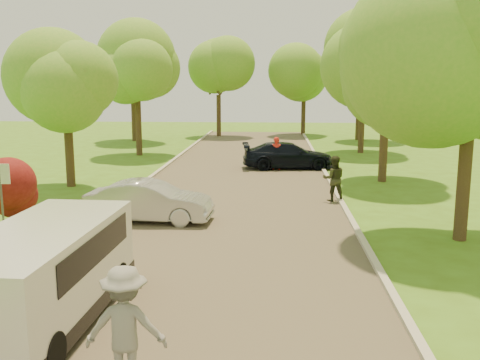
% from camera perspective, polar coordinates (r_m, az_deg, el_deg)
% --- Properties ---
extents(ground, '(100.00, 100.00, 0.00)m').
position_cam_1_polar(ground, '(10.79, -5.31, -13.31)').
color(ground, '#466D1A').
rests_on(ground, ground).
extents(road, '(8.00, 60.00, 0.01)m').
position_cam_1_polar(road, '(18.35, -1.41, -3.29)').
color(road, '#4C4438').
rests_on(road, ground).
extents(curb_left, '(0.18, 60.00, 0.12)m').
position_cam_1_polar(curb_left, '(19.12, -13.60, -2.85)').
color(curb_left, '#B2AD9E').
rests_on(curb_left, ground).
extents(curb_right, '(0.18, 60.00, 0.12)m').
position_cam_1_polar(curb_right, '(18.43, 11.26, -3.26)').
color(curb_right, '#B2AD9E').
rests_on(curb_right, ground).
extents(street_sign, '(0.55, 0.06, 2.17)m').
position_cam_1_polar(street_sign, '(15.87, -24.17, -0.59)').
color(street_sign, '#59595E').
rests_on(street_sign, ground).
extents(red_shrub, '(1.70, 1.70, 1.95)m').
position_cam_1_polar(red_shrub, '(17.49, -23.24, -1.15)').
color(red_shrub, '#382619').
rests_on(red_shrub, ground).
extents(tree_l_midb, '(4.30, 4.20, 6.62)m').
position_cam_1_polar(tree_l_midb, '(23.34, -17.73, 10.48)').
color(tree_l_midb, '#382619').
rests_on(tree_l_midb, ground).
extents(tree_l_far, '(4.92, 4.80, 7.79)m').
position_cam_1_polar(tree_l_far, '(32.77, -10.63, 12.14)').
color(tree_l_far, '#382619').
rests_on(tree_l_far, ground).
extents(tree_r_midb, '(4.51, 4.40, 7.01)m').
position_cam_1_polar(tree_r_midb, '(24.29, 15.90, 11.24)').
color(tree_r_midb, '#382619').
rests_on(tree_r_midb, ground).
extents(tree_r_far, '(5.33, 5.20, 8.34)m').
position_cam_1_polar(tree_r_far, '(34.26, 13.51, 12.56)').
color(tree_r_far, '#382619').
rests_on(tree_r_far, ground).
extents(tree_bg_a, '(5.12, 5.00, 7.72)m').
position_cam_1_polar(tree_bg_a, '(41.11, -11.12, 11.50)').
color(tree_bg_a, '#382619').
rests_on(tree_bg_a, ground).
extents(tree_bg_b, '(5.12, 5.00, 7.95)m').
position_cam_1_polar(tree_bg_b, '(42.30, 13.01, 11.70)').
color(tree_bg_b, '#382619').
rests_on(tree_bg_b, ground).
extents(tree_bg_c, '(4.92, 4.80, 7.33)m').
position_cam_1_polar(tree_bg_c, '(43.99, -2.03, 11.21)').
color(tree_bg_c, '#382619').
rests_on(tree_bg_c, ground).
extents(tree_bg_d, '(5.12, 5.00, 7.72)m').
position_cam_1_polar(tree_bg_d, '(45.85, 7.15, 11.47)').
color(tree_bg_d, '#382619').
rests_on(tree_bg_d, ground).
extents(minivan, '(2.04, 4.88, 1.80)m').
position_cam_1_polar(minivan, '(10.33, -20.24, -9.39)').
color(minivan, silver).
rests_on(minivan, ground).
extents(silver_sedan, '(4.00, 1.57, 1.30)m').
position_cam_1_polar(silver_sedan, '(17.05, -9.62, -2.27)').
color(silver_sedan, '#B2B2B7').
rests_on(silver_sedan, ground).
extents(dark_sedan, '(4.82, 2.37, 1.35)m').
position_cam_1_polar(dark_sedan, '(27.44, 5.15, 2.63)').
color(dark_sedan, black).
rests_on(dark_sedan, ground).
extents(skateboarder, '(1.18, 0.73, 1.76)m').
position_cam_1_polar(skateboarder, '(7.81, -12.14, -15.09)').
color(skateboarder, gray).
rests_on(skateboarder, longboard).
extents(person_striped, '(0.62, 0.42, 1.68)m').
position_cam_1_polar(person_striped, '(26.82, 3.86, 2.83)').
color(person_striped, red).
rests_on(person_striped, ground).
extents(person_olive, '(0.85, 0.67, 1.69)m').
position_cam_1_polar(person_olive, '(19.97, 9.97, 0.14)').
color(person_olive, '#2E311D').
rests_on(person_olive, ground).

